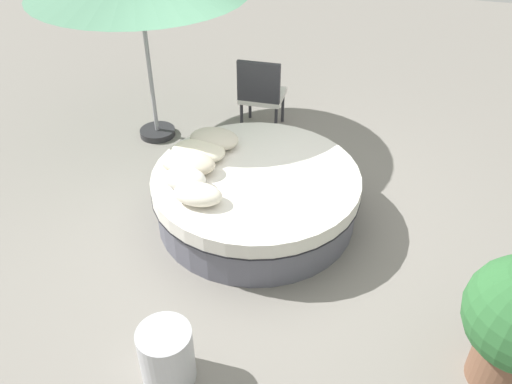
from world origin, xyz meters
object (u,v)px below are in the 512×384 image
throw_pillow_1 (198,151)px  throw_pillow_2 (188,163)px  round_bed (256,196)px  throw_pillow_4 (198,194)px  throw_pillow_3 (185,179)px  side_table (167,355)px  patio_chair (261,91)px  throw_pillow_0 (214,139)px

throw_pillow_1 → throw_pillow_2: bearing=-92.9°
round_bed → throw_pillow_4: 0.76m
throw_pillow_2 → throw_pillow_3: (0.06, -0.26, 0.00)m
throw_pillow_2 → side_table: throw_pillow_2 is taller
patio_chair → throw_pillow_1: bearing=-100.1°
throw_pillow_2 → patio_chair: patio_chair is taller
throw_pillow_4 → side_table: 1.48m
round_bed → side_table: 1.97m
round_bed → side_table: (-0.16, -1.96, -0.02)m
round_bed → throw_pillow_2: throw_pillow_2 is taller
round_bed → patio_chair: bearing=102.5°
patio_chair → throw_pillow_3: bearing=-96.5°
throw_pillow_1 → throw_pillow_2: throw_pillow_2 is taller
side_table → throw_pillow_3: bearing=105.0°
patio_chair → side_table: size_ratio=1.99×
throw_pillow_1 → throw_pillow_3: bearing=-84.7°
patio_chair → throw_pillow_0: bearing=-98.1°
throw_pillow_0 → side_table: size_ratio=1.04×
throw_pillow_4 → side_table: (0.24, -1.42, -0.37)m
throw_pillow_3 → side_table: bearing=-75.0°
patio_chair → round_bed: bearing=-78.1°
round_bed → throw_pillow_4: throw_pillow_4 is taller
throw_pillow_0 → throw_pillow_1: throw_pillow_0 is taller
throw_pillow_0 → throw_pillow_3: size_ratio=1.28×
side_table → patio_chair: bearing=93.3°
round_bed → throw_pillow_3: size_ratio=5.07×
throw_pillow_3 → throw_pillow_4: (0.19, -0.18, -0.01)m
round_bed → throw_pillow_1: size_ratio=3.69×
patio_chair → side_table: 3.68m
side_table → throw_pillow_2: bearing=104.7°
throw_pillow_1 → throw_pillow_2: 0.25m
throw_pillow_3 → throw_pillow_4: bearing=-43.9°
round_bed → throw_pillow_0: bearing=144.6°
throw_pillow_0 → patio_chair: patio_chair is taller
round_bed → throw_pillow_1: (-0.64, 0.15, 0.33)m
throw_pillow_4 → side_table: size_ratio=0.92×
throw_pillow_3 → throw_pillow_4: throw_pillow_3 is taller
round_bed → throw_pillow_3: 0.78m
patio_chair → side_table: patio_chair is taller
throw_pillow_4 → round_bed: bearing=54.1°
throw_pillow_3 → throw_pillow_4: 0.27m
throw_pillow_2 → throw_pillow_3: 0.26m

